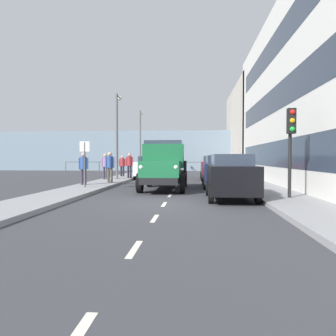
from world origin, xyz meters
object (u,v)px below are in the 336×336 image
pedestrian_strolling (129,163)px  pedestrian_couple_a (110,164)px  truck_vintage_green (164,166)px  pedestrian_by_lamp (83,166)px  pedestrian_with_bag (105,164)px  pedestrian_near_railing (122,164)px  car_maroon_kerbside_2 (213,167)px  car_black_kerbside_near (231,176)px  lamp_post_promenade (117,128)px  car_navy_kerbside_1 (220,171)px  lamp_post_far (141,135)px  car_white_oppositeside_0 (149,167)px  street_sign (85,156)px  traffic_light_near (291,133)px

pedestrian_strolling → pedestrian_couple_a: bearing=87.4°
truck_vintage_green → pedestrian_couple_a: (3.43, -2.80, 0.03)m
truck_vintage_green → pedestrian_by_lamp: truck_vintage_green is taller
pedestrian_with_bag → pedestrian_near_railing: pedestrian_with_bag is taller
car_maroon_kerbside_2 → pedestrian_couple_a: 8.22m
pedestrian_with_bag → pedestrian_strolling: pedestrian_strolling is taller
car_black_kerbside_near → pedestrian_couple_a: bearing=-44.2°
lamp_post_promenade → car_navy_kerbside_1: bearing=147.2°
pedestrian_couple_a → lamp_post_far: 14.71m
lamp_post_promenade → lamp_post_far: size_ratio=0.93×
pedestrian_couple_a → lamp_post_promenade: bearing=-83.9°
pedestrian_with_bag → lamp_post_promenade: 2.66m
truck_vintage_green → pedestrian_strolling: 8.14m
car_white_oppositeside_0 → lamp_post_far: size_ratio=0.63×
car_maroon_kerbside_2 → street_sign: street_sign is taller
pedestrian_couple_a → pedestrian_with_bag: size_ratio=1.02×
pedestrian_by_lamp → pedestrian_near_railing: bearing=-91.9°
truck_vintage_green → car_navy_kerbside_1: truck_vintage_green is taller
car_black_kerbside_near → car_navy_kerbside_1: size_ratio=0.91×
car_maroon_kerbside_2 → car_white_oppositeside_0: size_ratio=1.03×
pedestrian_strolling → lamp_post_promenade: lamp_post_promenade is taller
car_black_kerbside_near → pedestrian_by_lamp: 8.59m
pedestrian_couple_a → lamp_post_promenade: lamp_post_promenade is taller
car_black_kerbside_near → pedestrian_couple_a: (6.31, -6.15, 0.31)m
pedestrian_by_lamp → traffic_light_near: bearing=151.8°
lamp_post_far → traffic_light_near: bearing=113.0°
car_black_kerbside_near → pedestrian_strolling: size_ratio=2.16×
pedestrian_couple_a → lamp_post_promenade: size_ratio=0.31×
truck_vintage_green → traffic_light_near: bearing=141.7°
car_maroon_kerbside_2 → car_white_oppositeside_0: 4.88m
car_navy_kerbside_1 → pedestrian_couple_a: size_ratio=2.39×
pedestrian_by_lamp → street_sign: bearing=111.7°
car_maroon_kerbside_2 → traffic_light_near: traffic_light_near is taller
pedestrian_by_lamp → street_sign: street_sign is taller
lamp_post_far → pedestrian_with_bag: bearing=87.7°
pedestrian_couple_a → lamp_post_far: lamp_post_far is taller
truck_vintage_green → pedestrian_strolling: (3.21, -7.48, 0.03)m
car_black_kerbside_near → pedestrian_strolling: bearing=-60.6°
car_black_kerbside_near → pedestrian_couple_a: pedestrian_couple_a is taller
pedestrian_strolling → traffic_light_near: (-8.15, 11.37, 1.26)m
lamp_post_far → pedestrian_couple_a: bearing=92.4°
lamp_post_promenade → street_sign: bearing=89.5°
lamp_post_far → car_white_oppositeside_0: bearing=103.9°
pedestrian_by_lamp → lamp_post_far: lamp_post_far is taller
car_white_oppositeside_0 → pedestrian_strolling: pedestrian_strolling is taller
traffic_light_near → street_sign: 9.54m
car_black_kerbside_near → pedestrian_with_bag: bearing=-50.6°
car_white_oppositeside_0 → pedestrian_couple_a: (1.50, 6.01, 0.31)m
truck_vintage_green → lamp_post_far: bearing=-76.9°
street_sign → lamp_post_far: bearing=-89.4°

